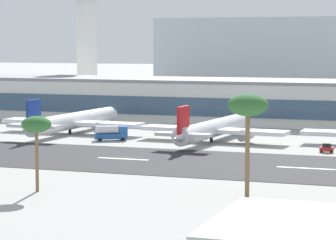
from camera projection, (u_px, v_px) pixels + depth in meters
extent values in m
plane|color=#9E9E99|center=(124.00, 158.00, 183.85)|extent=(1400.00, 1400.00, 0.00)
cube|color=#2D2D30|center=(121.00, 159.00, 182.03)|extent=(800.00, 38.23, 0.08)
cube|color=white|center=(123.00, 159.00, 181.85)|extent=(12.00, 1.20, 0.01)
cube|color=white|center=(306.00, 168.00, 168.51)|extent=(12.00, 1.20, 0.01)
cube|color=silver|center=(198.00, 101.00, 268.96)|extent=(205.31, 28.95, 12.66)
cube|color=#38516B|center=(184.00, 107.00, 255.29)|extent=(199.15, 0.30, 5.70)
cube|color=gray|center=(198.00, 80.00, 268.30)|extent=(207.36, 29.24, 1.00)
cylinder|color=silver|center=(87.00, 52.00, 323.20)|extent=(7.92, 7.92, 42.89)
cube|color=#A8B2BC|center=(267.00, 56.00, 399.42)|extent=(102.04, 39.97, 36.80)
cylinder|color=white|center=(74.00, 121.00, 232.74)|extent=(7.16, 45.93, 4.57)
sphere|color=white|center=(110.00, 114.00, 253.75)|extent=(4.35, 4.35, 4.35)
cone|color=white|center=(30.00, 129.00, 211.73)|extent=(4.58, 8.45, 4.12)
cube|color=white|center=(72.00, 123.00, 231.94)|extent=(42.36, 9.23, 1.01)
cylinder|color=gray|center=(102.00, 127.00, 228.39)|extent=(3.33, 6.56, 2.97)
cylinder|color=gray|center=(43.00, 124.00, 235.65)|extent=(3.33, 6.56, 2.97)
cube|color=white|center=(34.00, 126.00, 213.37)|extent=(14.48, 4.58, 0.81)
cube|color=navy|center=(34.00, 114.00, 213.06)|extent=(1.08, 6.21, 7.32)
cylinder|color=black|center=(70.00, 132.00, 230.91)|extent=(0.82, 0.82, 1.26)
cylinder|color=white|center=(215.00, 128.00, 213.59)|extent=(8.15, 45.03, 4.48)
sphere|color=white|center=(243.00, 120.00, 233.94)|extent=(4.26, 4.26, 4.26)
cone|color=white|center=(180.00, 137.00, 193.23)|extent=(4.68, 8.37, 4.03)
cube|color=white|center=(213.00, 130.00, 212.82)|extent=(39.52, 9.92, 0.99)
cylinder|color=gray|center=(246.00, 135.00, 209.31)|extent=(3.42, 6.49, 2.91)
cylinder|color=gray|center=(182.00, 132.00, 216.47)|extent=(3.42, 6.49, 2.91)
cube|color=white|center=(183.00, 135.00, 194.82)|extent=(13.55, 4.78, 0.79)
cube|color=red|center=(183.00, 121.00, 194.52)|extent=(1.21, 6.09, 7.17)
cylinder|color=black|center=(211.00, 140.00, 211.82)|extent=(0.81, 0.81, 1.23)
cube|color=#23569E|center=(111.00, 136.00, 215.59)|extent=(8.58, 6.73, 1.40)
cylinder|color=silver|center=(107.00, 130.00, 215.20)|extent=(6.01, 4.86, 2.10)
cube|color=#23569E|center=(123.00, 130.00, 216.15)|extent=(3.00, 3.11, 1.80)
cylinder|color=black|center=(123.00, 139.00, 215.05)|extent=(0.91, 0.72, 0.90)
cylinder|color=black|center=(121.00, 138.00, 217.58)|extent=(0.91, 0.72, 0.90)
cylinder|color=black|center=(100.00, 140.00, 213.74)|extent=(0.91, 0.72, 0.90)
cylinder|color=black|center=(99.00, 139.00, 216.26)|extent=(0.91, 0.72, 0.90)
cube|color=#B2231E|center=(327.00, 149.00, 192.41)|extent=(3.29, 1.78, 1.00)
cube|color=black|center=(327.00, 145.00, 192.32)|extent=(1.99, 1.39, 0.90)
cylinder|color=black|center=(331.00, 152.00, 191.38)|extent=(0.61, 0.31, 0.60)
cylinder|color=black|center=(332.00, 151.00, 192.91)|extent=(0.61, 0.31, 0.60)
cylinder|color=black|center=(321.00, 152.00, 192.00)|extent=(0.61, 0.31, 0.60)
cylinder|color=black|center=(322.00, 151.00, 193.53)|extent=(0.61, 0.31, 0.60)
cylinder|color=brown|center=(37.00, 158.00, 142.28)|extent=(0.58, 0.58, 11.68)
ellipsoid|color=#2D602D|center=(36.00, 124.00, 141.72)|extent=(5.16, 5.16, 2.84)
cylinder|color=brown|center=(247.00, 151.00, 137.42)|extent=(0.77, 0.77, 15.36)
ellipsoid|color=#2D602D|center=(248.00, 105.00, 136.68)|extent=(6.72, 6.72, 3.70)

